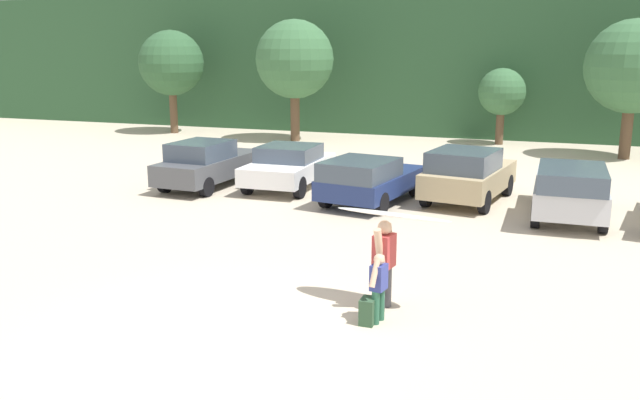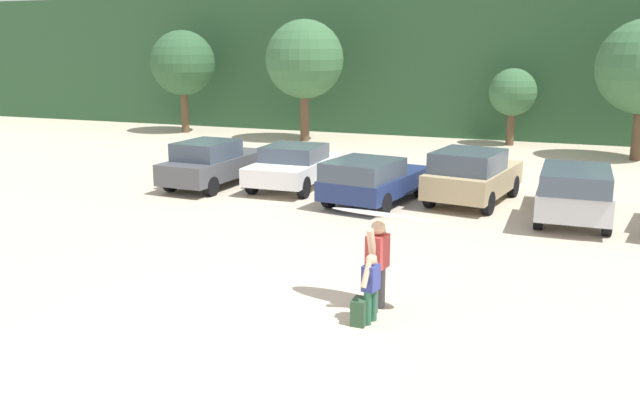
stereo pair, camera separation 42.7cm
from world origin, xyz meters
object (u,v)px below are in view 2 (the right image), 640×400
at_px(person_adult, 377,260).
at_px(surfboard_white, 386,215).
at_px(parked_car_white, 294,165).
at_px(parked_car_dark_gray, 213,163).
at_px(person_child, 371,284).
at_px(parked_car_tan, 472,175).
at_px(backpack_dropped, 360,311).
at_px(parked_car_navy, 372,179).
at_px(parked_car_silver, 575,190).

distance_m(person_adult, surfboard_white, 0.81).
height_order(parked_car_white, surfboard_white, surfboard_white).
xyz_separation_m(parked_car_dark_gray, person_child, (8.14, -8.94, -0.10)).
xyz_separation_m(parked_car_dark_gray, parked_car_tan, (8.39, 0.59, 0.06)).
height_order(person_child, backpack_dropped, person_child).
distance_m(parked_car_navy, surfboard_white, 8.07).
bearing_deg(parked_car_dark_gray, backpack_dropped, -135.14).
distance_m(parked_car_white, backpack_dropped, 11.20).
xyz_separation_m(parked_car_white, parked_car_silver, (8.64, -1.25, 0.09)).
relative_size(parked_car_white, parked_car_navy, 0.96).
relative_size(surfboard_white, backpack_dropped, 4.90).
bearing_deg(parked_car_dark_gray, parked_car_silver, -89.19).
height_order(parked_car_silver, person_child, parked_car_silver).
distance_m(parked_car_white, parked_car_navy, 3.34).
xyz_separation_m(person_child, surfboard_white, (0.04, 0.73, 1.03)).
height_order(parked_car_white, parked_car_tan, parked_car_tan).
bearing_deg(surfboard_white, person_adult, 63.92).
distance_m(surfboard_white, backpack_dropped, 1.73).
bearing_deg(person_adult, parked_car_white, -48.51).
relative_size(parked_car_silver, surfboard_white, 2.10).
bearing_deg(person_adult, person_child, 106.31).
height_order(parked_car_dark_gray, parked_car_white, parked_car_dark_gray).
xyz_separation_m(parked_car_white, parked_car_tan, (5.78, -0.14, 0.10)).
distance_m(parked_car_tan, parked_car_silver, 3.06).
bearing_deg(backpack_dropped, surfboard_white, 78.03).
relative_size(person_child, surfboard_white, 0.55).
bearing_deg(person_adult, parked_car_silver, -101.58).
xyz_separation_m(parked_car_dark_gray, parked_car_silver, (11.24, -0.52, 0.05)).
height_order(surfboard_white, backpack_dropped, surfboard_white).
xyz_separation_m(parked_car_dark_gray, surfboard_white, (8.18, -8.21, 0.93)).
distance_m(parked_car_navy, backpack_dropped, 8.81).
bearing_deg(parked_car_navy, parked_car_white, 76.11).
bearing_deg(parked_car_tan, surfboard_white, -171.85).
height_order(parked_car_dark_gray, parked_car_navy, parked_car_dark_gray).
xyz_separation_m(parked_car_dark_gray, person_adult, (8.08, -8.35, 0.14)).
distance_m(parked_car_tan, person_adult, 8.95).
bearing_deg(backpack_dropped, parked_car_tan, 87.70).
bearing_deg(surfboard_white, parked_car_tan, -82.35).
relative_size(parked_car_navy, parked_car_tan, 1.01).
relative_size(person_adult, backpack_dropped, 3.62).
bearing_deg(surfboard_white, parked_car_white, -49.05).
distance_m(parked_car_navy, parked_car_silver, 5.57).
bearing_deg(parked_car_white, backpack_dropped, -151.89).
bearing_deg(parked_car_dark_gray, surfboard_white, -131.62).
bearing_deg(surfboard_white, person_child, 95.57).
xyz_separation_m(person_child, backpack_dropped, (-0.14, -0.13, -0.45)).
bearing_deg(parked_car_navy, parked_car_tan, -57.04).
relative_size(parked_car_tan, backpack_dropped, 9.38).
bearing_deg(parked_car_silver, parked_car_tan, 68.76).
bearing_deg(parked_car_silver, surfboard_white, 158.25).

